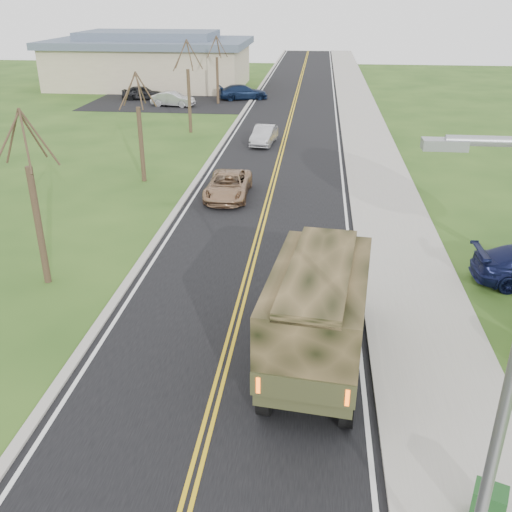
# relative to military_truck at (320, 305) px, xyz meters

# --- Properties ---
(road) EXTENTS (8.00, 120.00, 0.01)m
(road) POSITION_rel_military_truck_xyz_m (-2.54, 33.93, -1.87)
(road) COLOR black
(road) RESTS_ON ground
(curb_right) EXTENTS (0.30, 120.00, 0.12)m
(curb_right) POSITION_rel_military_truck_xyz_m (1.61, 33.93, -1.82)
(curb_right) COLOR #9E998E
(curb_right) RESTS_ON ground
(sidewalk_right) EXTENTS (3.20, 120.00, 0.10)m
(sidewalk_right) POSITION_rel_military_truck_xyz_m (3.36, 33.93, -1.83)
(sidewalk_right) COLOR #9E998E
(sidewalk_right) RESTS_ON ground
(curb_left) EXTENTS (0.30, 120.00, 0.10)m
(curb_left) POSITION_rel_military_truck_xyz_m (-6.69, 33.93, -1.83)
(curb_left) COLOR #9E998E
(curb_left) RESTS_ON ground
(street_light) EXTENTS (1.65, 0.22, 8.00)m
(street_light) POSITION_rel_military_truck_xyz_m (2.36, -6.57, 2.55)
(street_light) COLOR gray
(street_light) RESTS_ON ground
(bare_tree_a) EXTENTS (1.93, 2.26, 6.08)m
(bare_tree_a) POSITION_rel_military_truck_xyz_m (-9.54, 3.93, 0.75)
(bare_tree_a) COLOR #38281C
(bare_tree_a) RESTS_ON ground
(bare_tree_b) EXTENTS (1.83, 2.14, 5.73)m
(bare_tree_b) POSITION_rel_military_truck_xyz_m (-9.54, 15.93, 0.60)
(bare_tree_b) COLOR #38281C
(bare_tree_b) RESTS_ON ground
(bare_tree_c) EXTENTS (2.04, 2.39, 6.42)m
(bare_tree_c) POSITION_rel_military_truck_xyz_m (-9.54, 27.93, 0.90)
(bare_tree_c) COLOR #38281C
(bare_tree_c) RESTS_ON ground
(bare_tree_d) EXTENTS (1.88, 2.20, 5.91)m
(bare_tree_d) POSITION_rel_military_truck_xyz_m (-9.54, 39.93, 0.67)
(bare_tree_d) COLOR #38281C
(bare_tree_d) RESTS_ON ground
(commercial_building) EXTENTS (25.50, 21.50, 5.65)m
(commercial_building) POSITION_rel_military_truck_xyz_m (-18.52, 49.90, 0.81)
(commercial_building) COLOR tan
(commercial_building) RESTS_ON ground
(military_truck) EXTENTS (3.01, 6.79, 3.28)m
(military_truck) POSITION_rel_military_truck_xyz_m (0.00, 0.00, 0.00)
(military_truck) COLOR black
(military_truck) RESTS_ON ground
(suv_champagne) EXTENTS (2.09, 4.44, 1.23)m
(suv_champagne) POSITION_rel_military_truck_xyz_m (-4.58, 13.75, -1.27)
(suv_champagne) COLOR #987455
(suv_champagne) RESTS_ON ground
(sedan_silver) EXTENTS (1.66, 3.82, 1.22)m
(sedan_silver) POSITION_rel_military_truck_xyz_m (-3.84, 24.88, -1.27)
(sedan_silver) COLOR #A7A8AC
(sedan_silver) RESTS_ON ground
(utility_box_near) EXTENTS (0.74, 0.68, 0.80)m
(utility_box_near) POSITION_rel_military_truck_xyz_m (3.26, -4.91, -1.38)
(utility_box_near) COLOR #18441A
(utility_box_near) RESTS_ON sidewalk_right
(lot_car_dark) EXTENTS (3.98, 1.98, 1.30)m
(lot_car_dark) POSITION_rel_military_truck_xyz_m (-17.10, 41.32, -1.23)
(lot_car_dark) COLOR black
(lot_car_dark) RESTS_ON ground
(lot_car_silver) EXTENTS (4.05, 1.97, 1.28)m
(lot_car_silver) POSITION_rel_military_truck_xyz_m (-13.34, 38.13, -1.24)
(lot_car_silver) COLOR #B5B4BA
(lot_car_silver) RESTS_ON ground
(lot_car_navy) EXTENTS (5.09, 3.34, 1.37)m
(lot_car_navy) POSITION_rel_military_truck_xyz_m (-7.54, 42.43, -1.19)
(lot_car_navy) COLOR #0F1C37
(lot_car_navy) RESTS_ON ground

